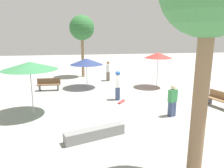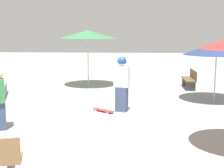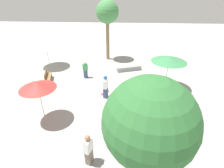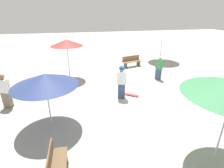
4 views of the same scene
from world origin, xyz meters
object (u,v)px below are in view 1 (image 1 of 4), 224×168
at_px(bench_near, 220,100).
at_px(shade_umbrella_green, 30,66).
at_px(concrete_ledge, 95,133).
at_px(shade_umbrella_navy, 86,62).
at_px(skateboard, 122,101).
at_px(bench_far, 49,84).
at_px(palm_tree_center_right, 82,28).
at_px(skater_main, 118,84).
at_px(shade_umbrella_red, 158,55).
at_px(bystander_watching, 172,101).
at_px(bystander_far, 108,71).

distance_m(bench_near, shade_umbrella_green, 10.02).
bearing_deg(concrete_ledge, shade_umbrella_navy, -91.03).
distance_m(shade_umbrella_green, shade_umbrella_navy, 5.87).
height_order(skateboard, bench_far, bench_far).
xyz_separation_m(skateboard, bench_far, (4.48, -3.54, 0.37)).
xyz_separation_m(shade_umbrella_green, palm_tree_center_right, (-2.81, -9.35, 1.93)).
xyz_separation_m(bench_far, shade_umbrella_green, (0.24, 4.67, 2.00)).
bearing_deg(palm_tree_center_right, skateboard, 103.05).
bearing_deg(bench_far, palm_tree_center_right, -117.77).
relative_size(skater_main, concrete_ledge, 0.74).
relative_size(bench_far, shade_umbrella_green, 0.61).
height_order(shade_umbrella_red, bystander_watching, shade_umbrella_red).
bearing_deg(shade_umbrella_green, palm_tree_center_right, -106.74).
relative_size(bench_near, shade_umbrella_green, 0.63).
height_order(bench_far, shade_umbrella_navy, shade_umbrella_navy).
xyz_separation_m(skater_main, shade_umbrella_green, (4.60, 1.71, 1.48)).
xyz_separation_m(concrete_ledge, shade_umbrella_green, (2.79, -3.09, 2.22)).
distance_m(skateboard, bystander_watching, 3.26).
bearing_deg(bench_far, concrete_ledge, 109.26).
height_order(concrete_ledge, bench_near, bench_near).
bearing_deg(palm_tree_center_right, bench_near, 125.15).
relative_size(bench_near, shade_umbrella_red, 0.64).
bearing_deg(bystander_far, skateboard, -160.23).
bearing_deg(bystander_watching, shade_umbrella_red, 51.98).
relative_size(concrete_ledge, shade_umbrella_red, 0.93).
bearing_deg(bystander_far, palm_tree_center_right, 64.08).
height_order(shade_umbrella_green, shade_umbrella_navy, shade_umbrella_green).
bearing_deg(shade_umbrella_navy, concrete_ledge, 88.97).
bearing_deg(bystander_far, bystander_watching, -146.99).
relative_size(bench_far, bystander_far, 0.97).
bearing_deg(skateboard, bystander_far, -145.23).
relative_size(concrete_ledge, bystander_far, 1.44).
height_order(concrete_ledge, shade_umbrella_navy, shade_umbrella_navy).
height_order(bench_far, bystander_watching, bystander_watching).
distance_m(shade_umbrella_navy, palm_tree_center_right, 4.93).
height_order(skater_main, shade_umbrella_green, shade_umbrella_green).
relative_size(bench_far, shade_umbrella_navy, 0.67).
distance_m(skater_main, bystander_watching, 3.72).
height_order(bystander_watching, bystander_far, bystander_far).
bearing_deg(skater_main, bystander_watching, 50.58).
relative_size(skater_main, shade_umbrella_navy, 0.74).
height_order(concrete_ledge, bench_far, bench_far).
bearing_deg(skateboard, bench_near, 107.45).
bearing_deg(bench_near, shade_umbrella_navy, 35.41).
bearing_deg(shade_umbrella_red, concrete_ledge, 54.51).
height_order(bench_near, shade_umbrella_green, shade_umbrella_green).
height_order(shade_umbrella_navy, bystander_far, shade_umbrella_navy).
bearing_deg(bystander_far, shade_umbrella_red, -110.24).
bearing_deg(shade_umbrella_red, bench_far, -2.31).
bearing_deg(skateboard, skater_main, -132.44).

